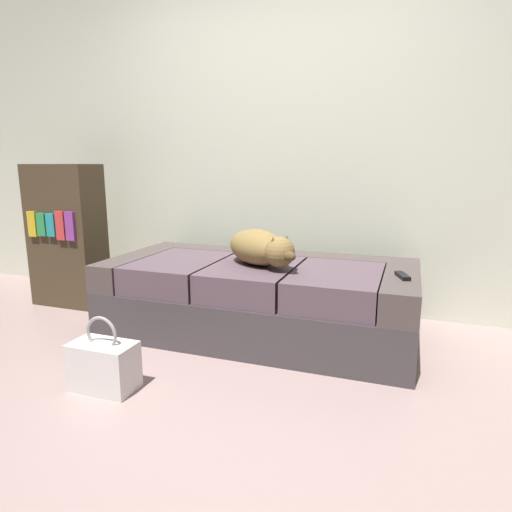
{
  "coord_description": "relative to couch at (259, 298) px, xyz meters",
  "views": [
    {
      "loc": [
        0.91,
        -1.6,
        1.09
      ],
      "look_at": [
        0.0,
        0.94,
        0.53
      ],
      "focal_mm": 30.63,
      "sensor_mm": 36.0,
      "label": 1
    }
  ],
  "objects": [
    {
      "name": "couch",
      "position": [
        0.0,
        0.0,
        0.0
      ],
      "size": [
        1.97,
        0.93,
        0.48
      ],
      "color": "#423C3E",
      "rests_on": "ground"
    },
    {
      "name": "dog_tan",
      "position": [
        0.04,
        -0.08,
        0.35
      ],
      "size": [
        0.59,
        0.5,
        0.22
      ],
      "color": "olive",
      "rests_on": "couch"
    },
    {
      "name": "handbag",
      "position": [
        -0.47,
        -0.97,
        -0.11
      ],
      "size": [
        0.32,
        0.18,
        0.38
      ],
      "color": "white",
      "rests_on": "ground"
    },
    {
      "name": "tv_remote",
      "position": [
        0.89,
        -0.11,
        0.25
      ],
      "size": [
        0.09,
        0.16,
        0.02
      ],
      "primitive_type": "cube",
      "rotation": [
        0.0,
        0.0,
        0.34
      ],
      "color": "black",
      "rests_on": "couch"
    },
    {
      "name": "bookshelf",
      "position": [
        -1.62,
        0.09,
        0.31
      ],
      "size": [
        0.56,
        0.3,
        1.1
      ],
      "color": "#473925",
      "rests_on": "ground"
    },
    {
      "name": "back_wall",
      "position": [
        0.0,
        0.68,
        1.16
      ],
      "size": [
        6.4,
        0.1,
        2.8
      ],
      "primitive_type": "cube",
      "color": "silver",
      "rests_on": "ground"
    },
    {
      "name": "ground_plane",
      "position": [
        0.0,
        -0.99,
        -0.24
      ],
      "size": [
        10.0,
        10.0,
        0.0
      ],
      "primitive_type": "plane",
      "color": "#A68A85"
    }
  ]
}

